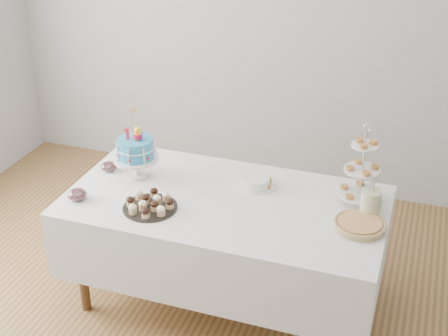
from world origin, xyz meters
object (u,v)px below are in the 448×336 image
(cupcake_tray, at_px, (150,203))
(jam_bowl_a, at_px, (77,195))
(table, at_px, (225,231))
(pastry_plate, at_px, (258,183))
(plate_stack, at_px, (256,182))
(utensil_pitcher, at_px, (370,203))
(pie, at_px, (360,225))
(tiered_stand, at_px, (362,170))
(birthday_cake, at_px, (136,159))
(jam_bowl_b, at_px, (109,167))

(cupcake_tray, relative_size, jam_bowl_a, 2.79)
(table, relative_size, pastry_plate, 7.96)
(cupcake_tray, xyz_separation_m, plate_stack, (0.51, 0.44, -0.00))
(plate_stack, relative_size, utensil_pitcher, 0.69)
(pastry_plate, bearing_deg, plate_stack, -110.53)
(table, relative_size, utensil_pitcher, 7.60)
(pie, height_order, pastry_plate, pie)
(cupcake_tray, xyz_separation_m, pie, (1.19, 0.19, -0.01))
(pie, xyz_separation_m, utensil_pitcher, (0.03, 0.15, 0.06))
(plate_stack, relative_size, jam_bowl_a, 1.51)
(plate_stack, bearing_deg, pastry_plate, 69.47)
(tiered_stand, height_order, jam_bowl_a, tiered_stand)
(birthday_cake, bearing_deg, jam_bowl_a, -125.05)
(cupcake_tray, relative_size, plate_stack, 1.84)
(tiered_stand, height_order, pastry_plate, tiered_stand)
(table, bearing_deg, utensil_pitcher, 6.32)
(pastry_plate, bearing_deg, jam_bowl_b, -172.52)
(birthday_cake, distance_m, jam_bowl_b, 0.23)
(birthday_cake, height_order, tiered_stand, tiered_stand)
(jam_bowl_b, distance_m, utensil_pitcher, 1.68)
(jam_bowl_a, height_order, jam_bowl_b, jam_bowl_a)
(plate_stack, height_order, jam_bowl_b, plate_stack)
(birthday_cake, xyz_separation_m, pastry_plate, (0.77, 0.14, -0.11))
(cupcake_tray, xyz_separation_m, pastry_plate, (0.52, 0.47, -0.02))
(table, bearing_deg, pie, -3.68)
(tiered_stand, xyz_separation_m, jam_bowl_b, (-1.60, -0.14, -0.18))
(jam_bowl_b, bearing_deg, jam_bowl_a, -90.00)
(tiered_stand, relative_size, jam_bowl_b, 4.96)
(cupcake_tray, bearing_deg, jam_bowl_b, 143.08)
(pastry_plate, relative_size, jam_bowl_b, 2.35)
(plate_stack, height_order, utensil_pitcher, utensil_pitcher)
(cupcake_tray, distance_m, pie, 1.21)
(cupcake_tray, height_order, jam_bowl_a, cupcake_tray)
(cupcake_tray, bearing_deg, plate_stack, 40.81)
(pie, xyz_separation_m, plate_stack, (-0.68, 0.26, 0.01))
(cupcake_tray, height_order, utensil_pitcher, utensil_pitcher)
(birthday_cake, relative_size, jam_bowl_b, 4.39)
(birthday_cake, bearing_deg, table, -14.65)
(birthday_cake, height_order, utensil_pitcher, birthday_cake)
(cupcake_tray, xyz_separation_m, jam_bowl_a, (-0.46, -0.05, -0.00))
(jam_bowl_a, bearing_deg, tiered_stand, 18.22)
(table, xyz_separation_m, cupcake_tray, (-0.38, -0.24, 0.26))
(pie, distance_m, jam_bowl_a, 1.67)
(pastry_plate, height_order, utensil_pitcher, utensil_pitcher)
(tiered_stand, bearing_deg, pie, -80.82)
(pie, bearing_deg, plate_stack, 159.29)
(cupcake_tray, height_order, jam_bowl_b, cupcake_tray)
(jam_bowl_a, distance_m, utensil_pitcher, 1.72)
(pie, bearing_deg, jam_bowl_b, 174.60)
(birthday_cake, distance_m, cupcake_tray, 0.42)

